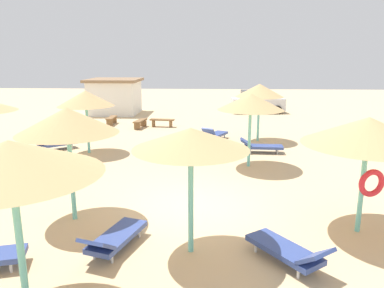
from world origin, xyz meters
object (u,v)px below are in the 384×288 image
Objects in this scene: parasol_0 at (86,99)px; parasol_6 at (67,121)px; parasol_2 at (10,158)px; parasol_4 at (191,139)px; lounger_6 at (114,238)px; bench_1 at (162,121)px; parasol_7 at (368,132)px; lounger_3 at (261,146)px; lounger_4 at (289,250)px; bench_0 at (140,122)px; parasol_1 at (260,91)px; beach_cabana at (115,96)px; bench_2 at (112,119)px; parked_car at (257,102)px; lounger_1 at (215,134)px; lounger_0 at (54,143)px.

parasol_6 reaches higher than parasol_0.
parasol_4 is (2.64, 2.21, -0.17)m from parasol_2.
lounger_6 is 14.96m from bench_1.
parasol_7 is 6.34m from lounger_6.
parasol_7 is at bearing 15.86° from parasol_4.
lounger_3 is 1.02× the size of lounger_4.
bench_0 is (-7.92, 13.31, -2.18)m from parasol_7.
lounger_6 is (-3.77, 0.38, -0.00)m from lounger_4.
parasol_4 reaches higher than lounger_3.
parasol_2 reaches higher than parasol_1.
lounger_3 is at bearing -50.21° from beach_cabana.
parasol_7 is 8.08m from lounger_3.
parasol_7 is 3.41m from lounger_4.
parasol_0 is at bearing 104.98° from parasol_6.
lounger_6 is at bearing -68.59° from parasol_0.
lounger_4 is 17.82m from bench_2.
parked_car is at bearing 54.44° from parasol_0.
parasol_1 reaches higher than bench_1.
parasol_6 is (-6.08, -9.74, 0.08)m from parasol_1.
parasol_0 is at bearing -83.40° from bench_2.
parasol_6 is 13.16m from bench_0.
parasol_0 is 7.20m from bench_1.
parasol_1 is at bearing 96.86° from parasol_7.
parasol_2 is at bearing -79.51° from beach_cabana.
parasol_2 is 0.73× the size of parked_car.
parasol_0 is 9.86m from parasol_4.
parasol_1 is 0.97× the size of parasol_2.
beach_cabana is at bearing 100.91° from parasol_6.
lounger_1 is 11.73m from beach_cabana.
lounger_0 reaches higher than bench_1.
parasol_7 is 1.58× the size of lounger_3.
parasol_4 is 11.39m from lounger_0.
bench_1 is (4.27, 6.02, 0.03)m from lounger_0.
parasol_4 is 4.27m from parasol_7.
parasol_0 is at bearing 141.43° from parasol_7.
parasol_4 reaches higher than lounger_0.
parasol_6 is at bearing -122.00° from parasol_1.
parasol_1 is 1.46× the size of lounger_6.
lounger_4 is 0.46× the size of parked_car.
lounger_0 is 7.38m from bench_1.
lounger_6 is at bearing 174.29° from lounger_4.
parasol_7 is 17.61m from bench_2.
bench_1 is at bearing 131.22° from lounger_1.
lounger_6 is at bearing 66.58° from parasol_2.
bench_2 is at bearing 104.94° from lounger_6.
parasol_2 reaches higher than lounger_6.
parasol_0 reaches higher than bench_1.
parasol_4 is 0.72× the size of beach_cabana.
lounger_1 is at bearing 130.27° from lounger_3.
bench_1 is 0.37× the size of parked_car.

